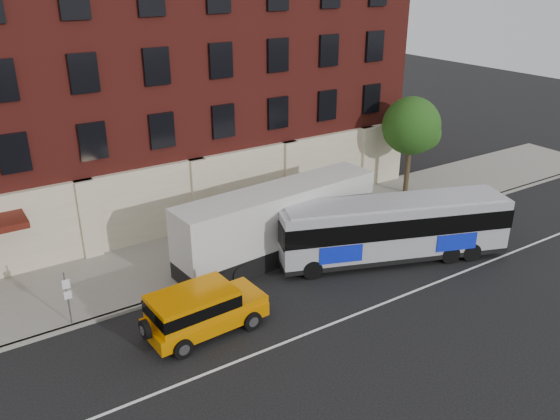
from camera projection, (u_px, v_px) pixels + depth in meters
ground at (329, 334)px, 22.84m from camera, size 120.00×120.00×0.00m
sidewalk at (224, 247)px, 29.75m from camera, size 60.00×6.00×0.15m
kerb at (253, 271)px, 27.44m from camera, size 60.00×0.25×0.15m
lane_line at (321, 328)px, 23.22m from camera, size 60.00×0.12×0.01m
building at (155, 80)px, 32.90m from camera, size 30.00×12.10×15.00m
sign_pole at (68, 296)px, 22.76m from camera, size 0.30×0.20×2.50m
street_tree at (412, 128)px, 35.18m from camera, size 3.60×3.60×6.20m
city_bus at (393, 227)px, 28.10m from camera, size 11.70×6.34×3.17m
yellow_suv at (200, 309)px, 22.51m from camera, size 5.18×2.45×1.96m
shipping_container at (278, 223)px, 28.35m from camera, size 11.14×3.15×3.66m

